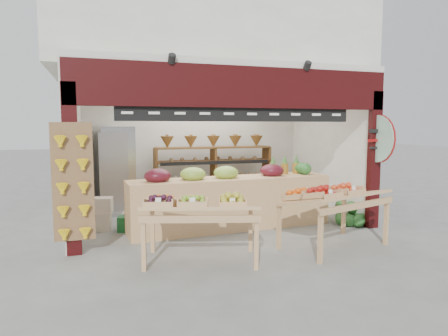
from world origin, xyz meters
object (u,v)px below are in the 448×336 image
(back_shelving, at_px, (213,163))
(mid_counter, at_px, (230,201))
(refrigerator, at_px, (113,170))
(display_table_left, at_px, (193,206))
(display_table_right, at_px, (330,195))
(cardboard_stack, at_px, (114,218))
(watermelon_pile, at_px, (349,216))

(back_shelving, xyz_separation_m, mid_counter, (-0.22, -1.93, -0.56))
(refrigerator, bearing_deg, display_table_left, -93.12)
(back_shelving, bearing_deg, display_table_right, -75.26)
(back_shelving, relative_size, mid_counter, 0.70)
(mid_counter, relative_size, display_table_right, 2.05)
(back_shelving, bearing_deg, cardboard_stack, -150.74)
(mid_counter, distance_m, watermelon_pile, 2.46)
(display_table_right, bearing_deg, display_table_left, 178.82)
(cardboard_stack, xyz_separation_m, mid_counter, (2.18, -0.59, 0.31))
(display_table_left, xyz_separation_m, watermelon_pile, (3.50, 1.12, -0.64))
(refrigerator, height_order, watermelon_pile, refrigerator)
(watermelon_pile, bearing_deg, display_table_left, -162.23)
(cardboard_stack, xyz_separation_m, display_table_right, (3.34, -2.24, 0.63))
(back_shelving, height_order, watermelon_pile, back_shelving)
(back_shelving, bearing_deg, watermelon_pile, -48.21)
(watermelon_pile, bearing_deg, cardboard_stack, 166.73)
(back_shelving, distance_m, refrigerator, 2.33)
(back_shelving, relative_size, watermelon_pile, 4.46)
(mid_counter, height_order, watermelon_pile, mid_counter)
(display_table_left, bearing_deg, watermelon_pile, 17.77)
(back_shelving, xyz_separation_m, watermelon_pile, (2.16, -2.42, -0.92))
(mid_counter, bearing_deg, display_table_left, -124.84)
(mid_counter, bearing_deg, refrigerator, 135.40)
(cardboard_stack, bearing_deg, back_shelving, 29.26)
(cardboard_stack, height_order, watermelon_pile, cardboard_stack)
(cardboard_stack, bearing_deg, mid_counter, -15.07)
(cardboard_stack, distance_m, mid_counter, 2.28)
(refrigerator, relative_size, display_table_right, 1.01)
(cardboard_stack, relative_size, mid_counter, 0.26)
(back_shelving, relative_size, refrigerator, 1.43)
(refrigerator, relative_size, watermelon_pile, 3.13)
(back_shelving, relative_size, cardboard_stack, 2.75)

